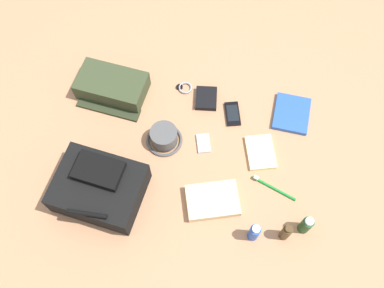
{
  "coord_description": "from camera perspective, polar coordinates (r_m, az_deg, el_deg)",
  "views": [
    {
      "loc": [
        -0.11,
        0.71,
        1.57
      ],
      "look_at": [
        0.0,
        0.0,
        0.04
      ],
      "focal_mm": 39.23,
      "sensor_mm": 36.0,
      "label": 1
    }
  ],
  "objects": [
    {
      "name": "deodorant_spray",
      "position": [
        1.58,
        8.45,
        -11.81
      ],
      "size": [
        0.04,
        0.04,
        0.11
      ],
      "color": "blue",
      "rests_on": "ground_plane"
    },
    {
      "name": "paperback_novel",
      "position": [
        1.84,
        13.38,
        4.03
      ],
      "size": [
        0.16,
        0.19,
        0.02
      ],
      "color": "blue",
      "rests_on": "ground_plane"
    },
    {
      "name": "media_player",
      "position": [
        1.73,
        1.56,
        0.11
      ],
      "size": [
        0.07,
        0.09,
        0.01
      ],
      "color": "#B7B7BC",
      "rests_on": "ground_plane"
    },
    {
      "name": "folded_towel",
      "position": [
        1.63,
        2.8,
        -7.69
      ],
      "size": [
        0.23,
        0.19,
        0.04
      ],
      "primitive_type": "cube",
      "rotation": [
        0.0,
        0.0,
        0.28
      ],
      "color": "beige",
      "rests_on": "ground_plane"
    },
    {
      "name": "bucket_hat",
      "position": [
        1.72,
        -3.83,
        0.94
      ],
      "size": [
        0.15,
        0.15,
        0.08
      ],
      "color": "#535353",
      "rests_on": "ground_plane"
    },
    {
      "name": "wristwatch",
      "position": [
        1.86,
        -1.02,
        7.67
      ],
      "size": [
        0.07,
        0.06,
        0.01
      ],
      "color": "#99999E",
      "rests_on": "ground_plane"
    },
    {
      "name": "wallet",
      "position": [
        1.83,
        1.95,
        6.22
      ],
      "size": [
        0.1,
        0.12,
        0.02
      ],
      "primitive_type": "cube",
      "rotation": [
        0.0,
        0.0,
        0.1
      ],
      "color": "black",
      "rests_on": "ground_plane"
    },
    {
      "name": "shampoo_bottle",
      "position": [
        1.62,
        15.24,
        -10.57
      ],
      "size": [
        0.04,
        0.04,
        0.11
      ],
      "color": "#19471E",
      "rests_on": "ground_plane"
    },
    {
      "name": "notepad",
      "position": [
        1.73,
        9.3,
        -1.11
      ],
      "size": [
        0.14,
        0.17,
        0.02
      ],
      "primitive_type": "cube",
      "rotation": [
        0.0,
        0.0,
        0.26
      ],
      "color": "beige",
      "rests_on": "ground_plane"
    },
    {
      "name": "ground_plane",
      "position": [
        1.74,
        -0.0,
        -0.73
      ],
      "size": [
        2.64,
        2.02,
        0.02
      ],
      "primitive_type": "cube",
      "color": "tan",
      "rests_on": "ground"
    },
    {
      "name": "cologne_bottle",
      "position": [
        1.6,
        12.66,
        -11.63
      ],
      "size": [
        0.04,
        0.04,
        0.11
      ],
      "color": "#473319",
      "rests_on": "ground_plane"
    },
    {
      "name": "toothbrush",
      "position": [
        1.69,
        10.75,
        -5.74
      ],
      "size": [
        0.18,
        0.08,
        0.02
      ],
      "color": "#198C33",
      "rests_on": "ground_plane"
    },
    {
      "name": "cell_phone",
      "position": [
        1.8,
        5.53,
        4.11
      ],
      "size": [
        0.08,
        0.12,
        0.01
      ],
      "color": "black",
      "rests_on": "ground_plane"
    },
    {
      "name": "toiletry_pouch",
      "position": [
        1.86,
        -10.83,
        7.68
      ],
      "size": [
        0.31,
        0.24,
        0.09
      ],
      "color": "#384228",
      "rests_on": "ground_plane"
    },
    {
      "name": "backpack",
      "position": [
        1.64,
        -12.5,
        -5.75
      ],
      "size": [
        0.36,
        0.3,
        0.15
      ],
      "color": "black",
      "rests_on": "ground_plane"
    }
  ]
}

